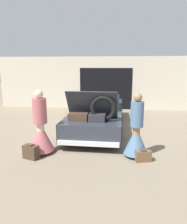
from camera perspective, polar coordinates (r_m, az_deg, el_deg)
The scene contains 7 objects.
ground_plane at distance 8.39m, azimuth 1.20°, elevation -4.08°, with size 40.00×40.00×0.00m, color #7F705B.
garage_wall_back at distance 11.89m, azimuth 3.23°, elevation 7.52°, with size 12.00×0.14×2.80m.
car at distance 8.24m, azimuth 1.23°, elevation -0.42°, with size 1.81×5.08×1.62m.
person_left at distance 6.02m, azimuth -13.63°, elevation -4.91°, with size 0.70×0.70×1.73m.
person_right at distance 5.73m, azimuth 11.10°, elevation -5.84°, with size 0.63×0.63×1.67m.
suitcase_beside_left_person at distance 5.87m, azimuth -16.04°, elevation -9.98°, with size 0.44×0.32×0.38m.
suitcase_beside_right_person at distance 5.65m, azimuth 12.84°, elevation -11.15°, with size 0.42×0.26×0.30m.
Camera 1 is at (0.86, -8.01, 2.34)m, focal length 35.00 mm.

